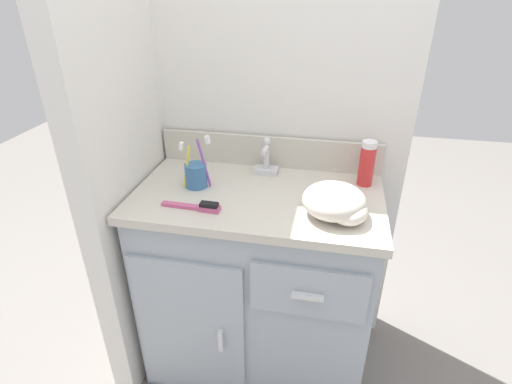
% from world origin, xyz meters
% --- Properties ---
extents(ground_plane, '(6.00, 6.00, 0.00)m').
position_xyz_m(ground_plane, '(0.00, 0.00, 0.00)').
color(ground_plane, slate).
extents(wall_back, '(1.04, 0.08, 2.20)m').
position_xyz_m(wall_back, '(0.00, 0.29, 1.10)').
color(wall_back, silver).
rests_on(wall_back, ground_plane).
extents(wall_left, '(0.08, 0.57, 2.20)m').
position_xyz_m(wall_left, '(-0.48, 0.00, 1.10)').
color(wall_left, silver).
rests_on(wall_left, ground_plane).
extents(vanity, '(0.86, 0.51, 0.81)m').
position_xyz_m(vanity, '(-0.00, -0.00, 0.42)').
color(vanity, '#9EA8B2').
rests_on(vanity, ground_plane).
extents(backsplash, '(0.86, 0.02, 0.12)m').
position_xyz_m(backsplash, '(0.00, 0.24, 0.87)').
color(backsplash, beige).
rests_on(backsplash, vanity).
extents(sink_faucet, '(0.09, 0.09, 0.14)m').
position_xyz_m(sink_faucet, '(0.00, 0.17, 0.86)').
color(sink_faucet, silver).
rests_on(sink_faucet, vanity).
extents(toothbrush_cup, '(0.10, 0.08, 0.19)m').
position_xyz_m(toothbrush_cup, '(-0.22, 0.01, 0.86)').
color(toothbrush_cup, teal).
rests_on(toothbrush_cup, vanity).
extents(shaving_cream_can, '(0.05, 0.05, 0.16)m').
position_xyz_m(shaving_cream_can, '(0.36, 0.15, 0.89)').
color(shaving_cream_can, red).
rests_on(shaving_cream_can, vanity).
extents(hairbrush, '(0.20, 0.04, 0.03)m').
position_xyz_m(hairbrush, '(-0.16, -0.14, 0.82)').
color(hairbrush, '#C1517F').
rests_on(hairbrush, vanity).
extents(hand_towel, '(0.20, 0.20, 0.10)m').
position_xyz_m(hand_towel, '(0.27, -0.09, 0.86)').
color(hand_towel, beige).
rests_on(hand_towel, vanity).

